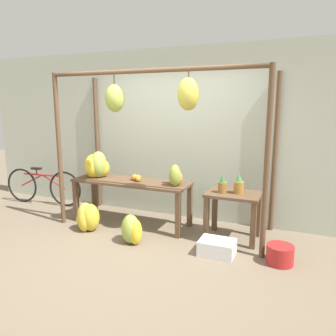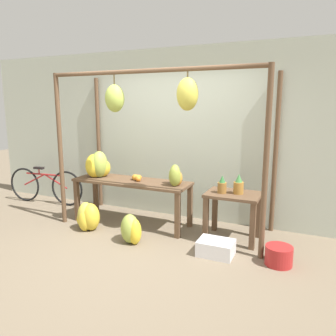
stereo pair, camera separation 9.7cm
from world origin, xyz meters
TOP-DOWN VIEW (x-y plane):
  - ground_plane at (0.00, 0.00)m, footprint 20.00×20.00m
  - shop_wall_back at (0.00, 1.54)m, footprint 8.00×0.08m
  - stall_awning at (0.02, 0.65)m, footprint 3.21×1.17m
  - display_table_main at (-0.52, 0.85)m, footprint 1.89×0.60m
  - display_table_side at (1.10, 0.88)m, footprint 0.74×0.55m
  - banana_pile_on_table at (-1.16, 0.83)m, footprint 0.44×0.47m
  - orange_pile at (-0.46, 0.89)m, footprint 0.21×0.20m
  - pineapple_cluster at (1.08, 0.85)m, footprint 0.35×0.19m
  - banana_pile_ground_left at (-1.01, 0.34)m, footprint 0.51×0.43m
  - banana_pile_ground_right at (-0.15, 0.19)m, footprint 0.42×0.43m
  - fruit_crate_white at (1.03, 0.29)m, footprint 0.45×0.33m
  - blue_bucket at (1.79, 0.35)m, footprint 0.32×0.32m
  - parked_bicycle at (-2.61, 1.11)m, footprint 1.64×0.22m
  - papaya_pile at (0.24, 0.84)m, footprint 0.25×0.30m

SIDE VIEW (x-z plane):
  - ground_plane at x=0.00m, z-range 0.00..0.00m
  - fruit_crate_white at x=1.03m, z-range 0.00..0.20m
  - blue_bucket at x=1.79m, z-range 0.00..0.23m
  - banana_pile_ground_left at x=-1.01m, z-range -0.03..0.41m
  - banana_pile_ground_right at x=-0.15m, z-range -0.01..0.40m
  - parked_bicycle at x=-2.61m, z-range -0.01..0.71m
  - display_table_side at x=1.10m, z-range 0.17..0.85m
  - display_table_main at x=-0.52m, z-range 0.26..0.97m
  - orange_pile at x=-0.46m, z-range 0.71..0.80m
  - pineapple_cluster at x=1.08m, z-range 0.65..0.93m
  - papaya_pile at x=0.24m, z-range 0.70..1.00m
  - banana_pile_on_table at x=-1.16m, z-range 0.68..1.12m
  - shop_wall_back at x=0.00m, z-range 0.00..2.80m
  - stall_awning at x=0.02m, z-range 0.52..2.88m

